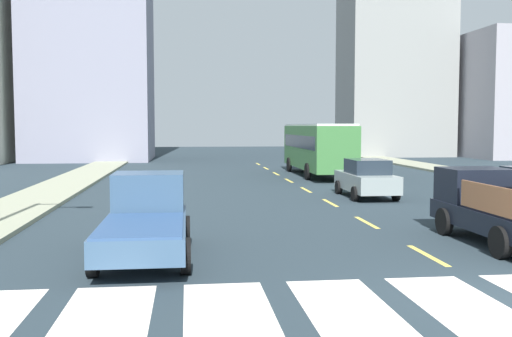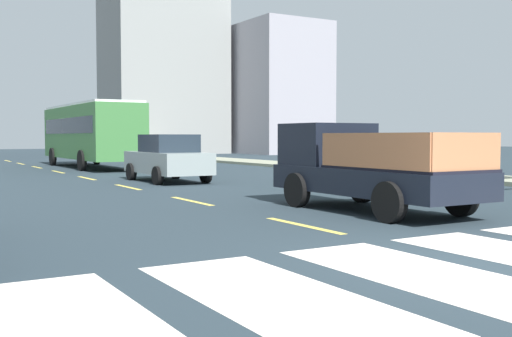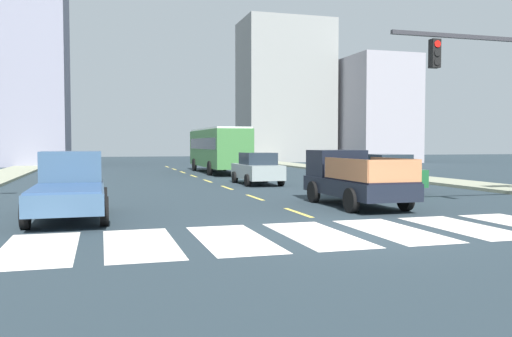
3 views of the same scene
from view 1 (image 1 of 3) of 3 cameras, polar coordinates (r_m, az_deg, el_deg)
sidewalk_left at (r=28.70m, az=-19.67°, el=-2.35°), size 2.82×110.00×0.15m
crosswalk_stripe_1 at (r=10.40m, az=-14.55°, el=-13.95°), size 1.55×3.94×0.01m
crosswalk_stripe_2 at (r=10.33m, az=-2.63°, el=-13.95°), size 1.55×3.94×0.01m
crosswalk_stripe_3 at (r=10.68m, az=8.96°, el=-13.39°), size 1.55×3.94×0.01m
crosswalk_stripe_4 at (r=11.40m, az=19.38°, el=-12.43°), size 1.55×3.94×0.01m
lane_dash_0 at (r=15.35m, az=16.30°, el=-8.08°), size 0.16×2.40×0.01m
lane_dash_1 at (r=19.96m, az=10.66°, el=-5.16°), size 0.16×2.40×0.01m
lane_dash_2 at (r=24.73m, az=7.20°, el=-3.32°), size 0.16×2.40×0.01m
lane_dash_3 at (r=29.57m, az=4.87°, el=-2.07°), size 0.16×2.40×0.01m
lane_dash_4 at (r=34.46m, az=3.20°, el=-1.18°), size 0.16×2.40×0.01m
lane_dash_5 at (r=39.37m, az=1.95°, el=-0.50°), size 0.16×2.40×0.01m
lane_dash_6 at (r=44.31m, az=0.97°, el=0.02°), size 0.16×2.40×0.01m
lane_dash_7 at (r=49.25m, az=0.20°, el=0.44°), size 0.16×2.40×0.01m
pickup_stakebed at (r=17.59m, az=22.25°, el=-3.58°), size 2.18×5.20×1.96m
pickup_dark at (r=14.90m, az=-10.62°, el=-4.76°), size 2.18×5.20×1.96m
city_bus at (r=37.97m, az=5.98°, el=2.25°), size 2.72×10.80×3.32m
sedan_far at (r=26.79m, az=10.65°, el=-0.94°), size 2.02×4.40×1.72m
block_mid_right at (r=64.83m, az=22.53°, el=6.51°), size 7.37×11.66×12.42m
block_low_left at (r=64.66m, az=13.26°, el=8.86°), size 10.81×7.56×17.23m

